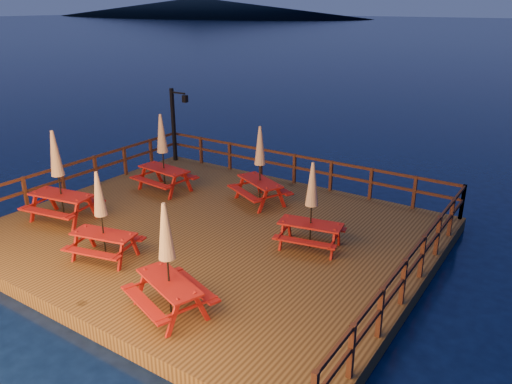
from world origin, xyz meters
TOP-DOWN VIEW (x-y plane):
  - ground at (0.00, 0.00)m, footprint 500.00×500.00m
  - deck at (0.00, 0.00)m, footprint 12.00×10.00m
  - deck_piles at (0.00, 0.00)m, footprint 11.44×9.44m
  - railing at (0.00, 1.78)m, footprint 11.80×9.75m
  - lamp_post at (-5.39, 4.55)m, footprint 0.85×0.18m
  - headland_left at (-160.00, 190.00)m, footprint 180.00×84.00m
  - picnic_table_0 at (0.01, 2.55)m, footprint 2.27×2.12m
  - picnic_table_1 at (2.92, 0.58)m, footprint 1.93×1.69m
  - picnic_table_2 at (-3.40, 1.66)m, footprint 2.04×1.73m
  - picnic_table_3 at (-4.18, -1.93)m, footprint 2.20×1.92m
  - picnic_table_4 at (1.85, -3.73)m, footprint 2.13×1.94m
  - picnic_table_5 at (-1.20, -2.88)m, footprint 1.93×1.71m

SIDE VIEW (x-z plane):
  - deck_piles at x=0.00m, z-range -1.00..0.40m
  - ground at x=0.00m, z-range 0.00..0.00m
  - deck at x=0.00m, z-range 0.00..0.40m
  - railing at x=0.00m, z-range 0.61..1.71m
  - picnic_table_5 at x=-1.20m, z-range 0.45..2.81m
  - picnic_table_1 at x=2.92m, z-range 0.45..2.86m
  - picnic_table_4 at x=1.85m, z-range 0.45..2.96m
  - picnic_table_0 at x=0.01m, z-range 0.45..3.03m
  - picnic_table_2 at x=-3.40m, z-range 0.45..3.17m
  - picnic_table_3 at x=-4.18m, z-range 0.45..3.24m
  - lamp_post at x=-5.39m, z-range 0.70..3.70m
  - headland_left at x=-160.00m, z-range 0.00..9.00m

